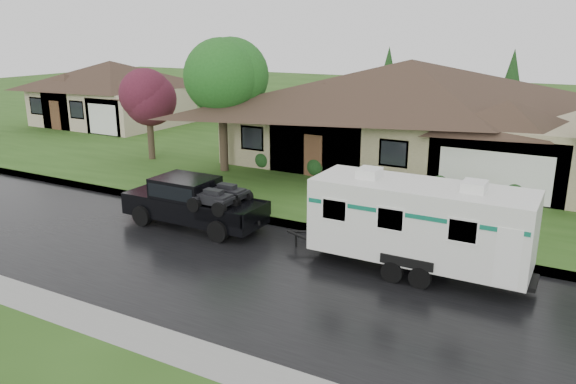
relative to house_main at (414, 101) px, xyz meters
The scene contains 11 objects.
ground 14.48m from the house_main, 99.41° to the right, with size 140.00×140.00×0.00m, color #2B5019.
road 16.40m from the house_main, 98.24° to the right, with size 140.00×8.00×0.01m, color black.
curb 12.32m from the house_main, 101.19° to the right, with size 140.00×0.50×0.15m, color gray.
lawn 4.36m from the house_main, 153.11° to the left, with size 140.00×26.00×0.15m, color #2B5019.
house_main is the anchor object (origin of this frame).
house_far 24.17m from the house_main, behind, with size 10.80×8.64×5.80m.
tree_left_green 10.17m from the house_main, 143.45° to the right, with size 3.94×3.94×6.51m.
tree_red 14.52m from the house_main, 156.53° to the right, with size 2.99×2.99×4.94m.
shrub_row 5.42m from the house_main, 93.69° to the right, with size 13.60×1.00×1.00m.
pickup_truck 14.30m from the house_main, 108.57° to the right, with size 5.64×2.14×1.88m.
travel_trailer 14.15m from the house_main, 72.03° to the right, with size 6.96×2.44×3.12m.
Camera 1 is at (10.92, -15.59, 7.32)m, focal length 35.00 mm.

